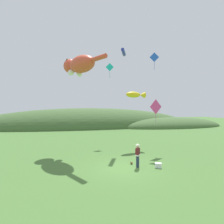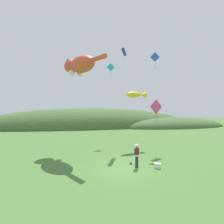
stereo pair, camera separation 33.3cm
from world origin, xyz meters
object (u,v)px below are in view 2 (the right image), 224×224
Objects in this scene: kite_spool at (131,163)px; kite_diamond_blue at (155,57)px; festival_attendant at (137,155)px; kite_fish_windsock at (136,95)px; kite_diamond_teal at (111,67)px; kite_tube_streamer at (124,52)px; picnic_cooler at (157,166)px; kite_diamond_pink at (156,107)px; kite_giant_cat at (80,65)px.

kite_diamond_blue reaches higher than kite_spool.
kite_diamond_blue is at bearing 52.93° from festival_attendant.
kite_diamond_teal reaches higher than kite_fish_windsock.
festival_attendant is 8.29× the size of kite_spool.
picnic_cooler is at bearing -86.83° from kite_tube_streamer.
kite_diamond_blue is at bearing -52.17° from kite_diamond_teal.
picnic_cooler reaches higher than kite_spool.
festival_attendant is at bearing -90.92° from kite_diamond_teal.
kite_diamond_pink is (-0.66, -1.69, -5.51)m from kite_diamond_blue.
festival_attendant is 0.73× the size of kite_diamond_pink.
kite_tube_streamer is at bearing -75.20° from kite_diamond_teal.
kite_giant_cat is 7.07m from kite_fish_windsock.
kite_diamond_pink is (7.53, -2.49, -4.39)m from kite_giant_cat.
kite_giant_cat reaches higher than festival_attendant.
kite_spool is 6.58m from kite_diamond_pink.
picnic_cooler is 0.30× the size of kite_diamond_teal.
kite_spool is 11.18m from kite_giant_cat.
kite_diamond_pink is at bearing -18.30° from kite_giant_cat.
kite_diamond_blue reaches higher than picnic_cooler.
kite_diamond_teal is (-1.31, 11.01, 9.81)m from picnic_cooler.
kite_tube_streamer is at bearing 78.65° from kite_spool.
kite_giant_cat is at bearing 174.40° from kite_diamond_blue.
kite_diamond_blue is 5.80m from kite_diamond_pink.
kite_spool is at bearing 106.75° from festival_attendant.
kite_diamond_pink is at bearing 65.00° from picnic_cooler.
kite_fish_windsock is at bearing 70.61° from festival_attendant.
kite_diamond_blue is at bearing 66.03° from picnic_cooler.
festival_attendant is 0.66× the size of kite_fish_windsock.
kite_diamond_teal is at bearing 87.68° from kite_spool.
kite_tube_streamer is at bearing 150.74° from kite_diamond_blue.
kite_diamond_teal reaches higher than picnic_cooler.
festival_attendant reaches higher than kite_spool.
picnic_cooler is 0.10× the size of kite_giant_cat.
kite_diamond_blue is at bearing -5.60° from kite_giant_cat.
kite_diamond_teal is (-2.16, 3.91, 3.91)m from kite_fish_windsock.
kite_diamond_teal is 0.81× the size of kite_diamond_pink.
kite_diamond_teal is at bearing 45.25° from kite_giant_cat.
kite_diamond_teal is (-0.89, 3.37, -1.05)m from kite_tube_streamer.
festival_attendant is 3.03× the size of picnic_cooler.
kite_tube_streamer reaches higher than kite_spool.
kite_spool is 12.73m from kite_tube_streamer.
kite_diamond_pink is at bearing 47.40° from festival_attendant.
festival_attendant is 12.41m from kite_tube_streamer.
picnic_cooler is at bearing -115.00° from kite_diamond_pink.
kite_fish_windsock is 5.94m from kite_diamond_teal.
kite_diamond_blue is at bearing -29.26° from kite_tube_streamer.
kite_diamond_pink is (3.29, -6.77, -5.34)m from kite_diamond_teal.
festival_attendant reaches higher than picnic_cooler.
kite_diamond_pink is at bearing -54.80° from kite_tube_streamer.
festival_attendant is 13.88m from kite_diamond_teal.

